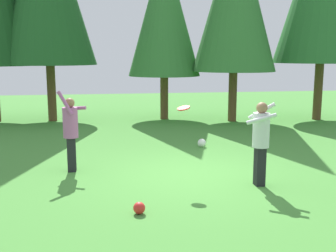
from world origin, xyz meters
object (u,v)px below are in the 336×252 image
object	(u,v)px
ball_red	(139,208)
tree_center	(164,11)
person_catcher	(261,136)
person_thrower	(71,128)
ball_white	(202,143)
frisbee	(184,108)

from	to	relation	value
ball_red	tree_center	bearing A→B (deg)	79.00
person_catcher	person_thrower	bearing A→B (deg)	-1.22
person_thrower	ball_white	bearing A→B (deg)	53.16
frisbee	ball_red	distance (m)	2.53
ball_white	frisbee	bearing A→B (deg)	-110.91
person_thrower	tree_center	size ratio (longest dim) A/B	0.27
person_catcher	frisbee	world-z (taller)	person_catcher
frisbee	person_catcher	bearing A→B (deg)	-22.18
frisbee	ball_white	xyz separation A→B (m)	(1.17, 3.06, -1.44)
person_catcher	tree_center	world-z (taller)	tree_center
ball_white	tree_center	distance (m)	7.00
person_catcher	ball_white	size ratio (longest dim) A/B	7.08
ball_red	tree_center	size ratio (longest dim) A/B	0.03
ball_white	ball_red	xyz separation A→B (m)	(-2.27, -4.81, -0.02)
person_thrower	tree_center	distance (m)	8.87
person_thrower	ball_white	world-z (taller)	person_thrower
ball_red	frisbee	bearing A→B (deg)	57.75
person_thrower	frisbee	size ratio (longest dim) A/B	5.12
frisbee	ball_red	xyz separation A→B (m)	(-1.11, -1.75, -1.46)
person_thrower	ball_white	size ratio (longest dim) A/B	7.72
person_catcher	ball_white	world-z (taller)	person_catcher
ball_white	person_catcher	bearing A→B (deg)	-85.15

